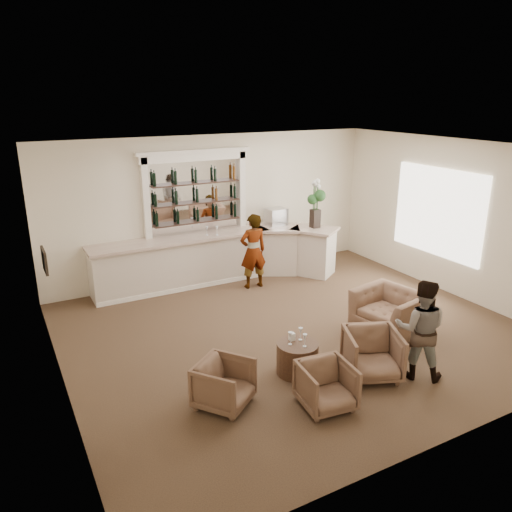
{
  "coord_description": "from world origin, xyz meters",
  "views": [
    {
      "loc": [
        -4.57,
        -6.97,
        4.18
      ],
      "look_at": [
        -0.32,
        0.9,
        1.24
      ],
      "focal_mm": 35.0,
      "sensor_mm": 36.0,
      "label": 1
    }
  ],
  "objects": [
    {
      "name": "ground",
      "position": [
        0.0,
        0.0,
        0.0
      ],
      "size": [
        8.0,
        8.0,
        0.0
      ],
      "primitive_type": "plane",
      "color": "brown",
      "rests_on": "ground"
    },
    {
      "name": "room_shell",
      "position": [
        0.16,
        0.71,
        2.34
      ],
      "size": [
        8.04,
        7.02,
        3.32
      ],
      "color": "#F6E7CC",
      "rests_on": "ground"
    },
    {
      "name": "wine_glass_tbl_b",
      "position": [
        -0.63,
        -1.14,
        0.6
      ],
      "size": [
        0.07,
        0.07,
        0.21
      ],
      "primitive_type": null,
      "color": "white",
      "rests_on": "cocktail_table"
    },
    {
      "name": "wine_glass_bar_right",
      "position": [
        -0.43,
        3.02,
        1.25
      ],
      "size": [
        0.07,
        0.07,
        0.21
      ],
      "primitive_type": null,
      "color": "white",
      "rests_on": "bar_counter"
    },
    {
      "name": "armchair_left",
      "position": [
        -2.1,
        -1.46,
        0.33
      ],
      "size": [
        1.0,
        1.01,
        0.66
      ],
      "primitive_type": "imported",
      "rotation": [
        0.0,
        0.0,
        0.65
      ],
      "color": "brown",
      "rests_on": "ground"
    },
    {
      "name": "flower_vase",
      "position": [
        2.09,
        2.44,
        1.79
      ],
      "size": [
        0.3,
        0.3,
        1.15
      ],
      "color": "black",
      "rests_on": "bar_counter"
    },
    {
      "name": "armchair_right",
      "position": [
        0.22,
        -1.85,
        0.37
      ],
      "size": [
        1.06,
        1.07,
        0.75
      ],
      "primitive_type": "imported",
      "rotation": [
        0.0,
        0.0,
        -0.41
      ],
      "color": "brown",
      "rests_on": "ground"
    },
    {
      "name": "wine_glass_tbl_c",
      "position": [
        -0.69,
        -1.35,
        0.6
      ],
      "size": [
        0.07,
        0.07,
        0.21
      ],
      "primitive_type": null,
      "color": "white",
      "rests_on": "cocktail_table"
    },
    {
      "name": "armchair_center",
      "position": [
        -0.88,
        -2.17,
        0.33
      ],
      "size": [
        0.78,
        0.8,
        0.65
      ],
      "primitive_type": "imported",
      "rotation": [
        0.0,
        0.0,
        -0.12
      ],
      "color": "brown",
      "rests_on": "ground"
    },
    {
      "name": "cocktail_table",
      "position": [
        -0.73,
        -1.22,
        0.25
      ],
      "size": [
        0.65,
        0.65,
        0.5
      ],
      "primitive_type": "cylinder",
      "color": "#4E3422",
      "rests_on": "ground"
    },
    {
      "name": "wine_glass_bar_left",
      "position": [
        -0.22,
        2.92,
        1.25
      ],
      "size": [
        0.07,
        0.07,
        0.21
      ],
      "primitive_type": null,
      "color": "white",
      "rests_on": "bar_counter"
    },
    {
      "name": "napkin_holder",
      "position": [
        -0.75,
        -1.08,
        0.56
      ],
      "size": [
        0.08,
        0.08,
        0.12
      ],
      "primitive_type": "cube",
      "color": "white",
      "rests_on": "cocktail_table"
    },
    {
      "name": "armchair_far",
      "position": [
        1.54,
        -0.79,
        0.38
      ],
      "size": [
        1.22,
        1.34,
        0.75
      ],
      "primitive_type": "imported",
      "rotation": [
        0.0,
        0.0,
        -1.37
      ],
      "color": "brown",
      "rests_on": "ground"
    },
    {
      "name": "bar_counter",
      "position": [
        -0.16,
        3.0,
        0.57
      ],
      "size": [
        5.72,
        1.8,
        1.14
      ],
      "color": "beige",
      "rests_on": "ground"
    },
    {
      "name": "sommelier",
      "position": [
        0.37,
        2.31,
        0.85
      ],
      "size": [
        0.64,
        0.44,
        1.69
      ],
      "primitive_type": "imported",
      "rotation": [
        0.0,
        0.0,
        3.08
      ],
      "color": "gray",
      "rests_on": "ground"
    },
    {
      "name": "guest",
      "position": [
        0.84,
        -2.17,
        0.79
      ],
      "size": [
        0.97,
        0.96,
        1.58
      ],
      "primitive_type": "imported",
      "rotation": [
        0.0,
        0.0,
        2.37
      ],
      "color": "gray",
      "rests_on": "ground"
    },
    {
      "name": "espresso_machine",
      "position": [
        1.4,
        3.08,
        1.34
      ],
      "size": [
        0.48,
        0.41,
        0.41
      ],
      "primitive_type": "cube",
      "rotation": [
        0.0,
        0.0,
        0.05
      ],
      "color": "#B3B3B8",
      "rests_on": "bar_counter"
    },
    {
      "name": "back_bar_alcove",
      "position": [
        -0.5,
        3.41,
        2.03
      ],
      "size": [
        2.64,
        0.25,
        3.0
      ],
      "color": "white",
      "rests_on": "ground"
    },
    {
      "name": "wine_glass_tbl_a",
      "position": [
        -0.85,
        -1.19,
        0.6
      ],
      "size": [
        0.07,
        0.07,
        0.21
      ],
      "primitive_type": null,
      "color": "white",
      "rests_on": "cocktail_table"
    }
  ]
}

